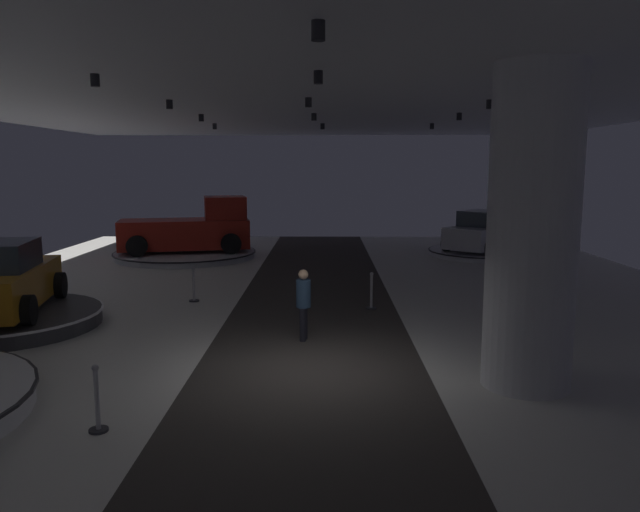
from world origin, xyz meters
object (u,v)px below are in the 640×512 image
at_px(pickup_truck_deep_left, 192,229).
at_px(display_car_deep_right, 484,232).
at_px(display_platform_deep_left, 185,254).
at_px(visitor_walking_near, 303,300).
at_px(column_right, 532,230).
at_px(display_platform_mid_left, 3,319).
at_px(display_platform_deep_right, 484,252).

bearing_deg(pickup_truck_deep_left, display_car_deep_right, 3.12).
relative_size(display_platform_deep_left, visitor_walking_near, 3.73).
relative_size(column_right, display_platform_mid_left, 1.21).
height_order(display_platform_deep_left, display_platform_deep_right, display_platform_deep_left).
bearing_deg(visitor_walking_near, display_platform_deep_right, 60.35).
xyz_separation_m(display_platform_deep_right, visitor_walking_near, (-7.37, -12.94, 0.77)).
bearing_deg(visitor_walking_near, display_platform_deep_left, 114.06).
height_order(column_right, visitor_walking_near, column_right).
distance_m(column_right, visitor_walking_near, 5.17).
height_order(column_right, display_platform_deep_left, column_right).
distance_m(display_platform_deep_left, display_platform_mid_left, 11.30).
distance_m(display_platform_deep_left, display_platform_deep_right, 12.83).
relative_size(pickup_truck_deep_left, display_platform_mid_left, 1.23).
xyz_separation_m(column_right, pickup_truck_deep_left, (-9.11, 14.96, -1.54)).
bearing_deg(display_platform_mid_left, display_platform_deep_left, 80.87).
height_order(column_right, display_platform_mid_left, column_right).
bearing_deg(pickup_truck_deep_left, display_platform_mid_left, -100.63).
bearing_deg(display_platform_deep_right, visitor_walking_near, -119.65).
xyz_separation_m(pickup_truck_deep_left, visitor_walking_near, (5.12, -12.24, -0.30)).
distance_m(display_car_deep_right, visitor_walking_near, 14.86).
bearing_deg(display_platform_deep_right, display_platform_deep_left, -176.55).
xyz_separation_m(display_platform_mid_left, display_platform_deep_right, (14.60, 11.93, -0.07)).
xyz_separation_m(display_platform_deep_left, display_platform_deep_right, (12.80, 0.77, -0.01)).
relative_size(column_right, display_platform_deep_left, 0.93).
relative_size(display_platform_deep_left, display_car_deep_right, 1.36).
height_order(display_platform_mid_left, display_car_deep_right, display_car_deep_right).
bearing_deg(display_platform_mid_left, display_car_deep_right, 39.24).
height_order(display_platform_mid_left, display_platform_deep_right, display_platform_mid_left).
distance_m(column_right, display_platform_deep_left, 17.81).
relative_size(display_platform_mid_left, visitor_walking_near, 2.87).
xyz_separation_m(display_car_deep_right, visitor_walking_near, (-7.35, -12.92, -0.10)).
relative_size(display_platform_mid_left, display_car_deep_right, 1.05).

